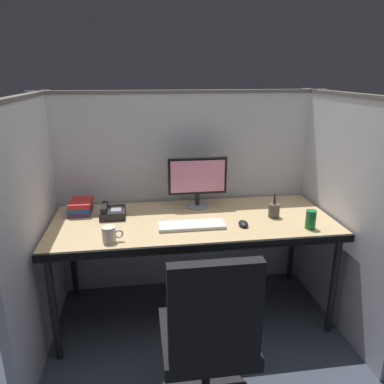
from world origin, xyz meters
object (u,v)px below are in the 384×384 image
Objects in this scene: desk at (193,227)px; monitor_center at (197,179)px; keyboard_main at (192,225)px; office_chair at (208,361)px; computer_mouse at (243,224)px; soda_can at (311,219)px; desk_phone at (112,212)px; coffee_mug at (109,234)px; pen_cup at (274,210)px; book_stack at (81,207)px.

monitor_center is at bearing 75.04° from desk.
desk is at bearing 76.26° from keyboard_main.
office_chair reaches higher than computer_mouse.
soda_can is 1.33m from desk_phone.
monitor_center is 0.65m from desk_phone.
pen_cup is (1.10, 0.24, 0.00)m from coffee_mug.
desk is at bearing 161.27° from soda_can.
pen_cup is (-0.16, 0.22, -0.01)m from soda_can.
pen_cup reaches higher than desk_phone.
monitor_center is 0.43m from keyboard_main.
pen_cup is (1.11, -0.16, 0.02)m from desk_phone.
office_chair is 5.13× the size of desk_phone.
computer_mouse is at bearing 71.87° from office_chair.
coffee_mug is at bearing -65.26° from book_stack.
computer_mouse is at bearing -59.11° from monitor_center.
office_chair is (-0.06, -0.88, -0.33)m from desk.
monitor_center reaches higher than office_chair.
soda_can is (0.65, -0.50, -0.15)m from monitor_center.
office_chair is 2.27× the size of monitor_center.
computer_mouse is 0.79× the size of soda_can.
soda_can is 0.27m from pen_cup.
keyboard_main is (0.03, 0.76, 0.39)m from office_chair.
soda_can is 1.57m from book_stack.
pen_cup is (0.56, -0.02, 0.10)m from desk.
office_chair is 7.74× the size of coffee_mug.
desk is 11.20× the size of pen_cup.
book_stack is at bearing 154.25° from desk_phone.
monitor_center is at bearing 142.75° from soda_can.
office_chair is at bearing -125.85° from pen_cup.
keyboard_main is 0.58m from desk_phone.
office_chair is 0.86m from keyboard_main.
desk is at bearing -104.96° from monitor_center.
book_stack is (-0.75, 0.36, 0.04)m from keyboard_main.
keyboard_main is 0.76m from soda_can.
soda_can is (0.78, 0.63, 0.44)m from office_chair.
soda_can reaches higher than book_stack.
pen_cup is at bearing -11.53° from book_stack.
book_stack is 1.36m from pen_cup.
book_stack reaches higher than keyboard_main.
pen_cup is (0.59, 0.09, 0.04)m from keyboard_main.
soda_can is 0.56× the size of book_stack.
computer_mouse is 0.51× the size of desk_phone.
keyboard_main is at bearing -25.94° from desk_phone.
soda_can is at bearing -18.21° from book_stack.
keyboard_main is at bearing -103.74° from desk.
office_chair reaches higher than pen_cup.
office_chair is 7.99× the size of soda_can.
computer_mouse is 0.44× the size of book_stack.
coffee_mug is 1.12m from pen_cup.
coffee_mug is at bearing -88.37° from desk_phone.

